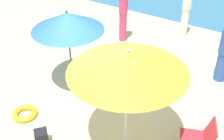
% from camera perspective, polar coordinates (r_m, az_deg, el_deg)
% --- Properties ---
extents(ground_plane, '(40.00, 40.00, 0.00)m').
position_cam_1_polar(ground_plane, '(6.84, -4.25, -6.00)').
color(ground_plane, beige).
extents(umbrella_yellow, '(1.97, 1.97, 2.12)m').
position_cam_1_polar(umbrella_yellow, '(4.67, 3.05, 1.52)').
color(umbrella_yellow, silver).
rests_on(umbrella_yellow, ground_plane).
extents(umbrella_blue, '(1.61, 1.61, 1.92)m').
position_cam_1_polar(umbrella_blue, '(6.58, -8.51, 9.12)').
color(umbrella_blue, '#4C4C51').
rests_on(umbrella_blue, ground_plane).
extents(beach_chair_b, '(0.73, 0.69, 0.66)m').
position_cam_1_polar(beach_chair_b, '(5.79, 16.58, -12.12)').
color(beach_chair_b, red).
rests_on(beach_chair_b, ground_plane).
extents(beach_chair_d, '(0.62, 0.58, 0.69)m').
position_cam_1_polar(beach_chair_d, '(6.62, 2.43, -3.48)').
color(beach_chair_d, white).
rests_on(beach_chair_d, ground_plane).
extents(person_b, '(0.28, 0.28, 1.67)m').
position_cam_1_polar(person_b, '(9.53, 13.98, 11.13)').
color(person_b, silver).
rests_on(person_b, ground_plane).
extents(person_c, '(0.26, 0.26, 1.73)m').
position_cam_1_polar(person_c, '(8.94, 2.14, 10.83)').
color(person_c, '#DB3866').
rests_on(person_c, ground_plane).
extents(swim_ring, '(0.53, 0.53, 0.12)m').
position_cam_1_polar(swim_ring, '(6.69, -16.28, -7.97)').
color(swim_ring, yellow).
rests_on(swim_ring, ground_plane).
extents(beach_bag, '(0.34, 0.34, 0.33)m').
position_cam_1_polar(beach_bag, '(5.92, -13.25, -12.51)').
color(beach_bag, black).
rests_on(beach_bag, ground_plane).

